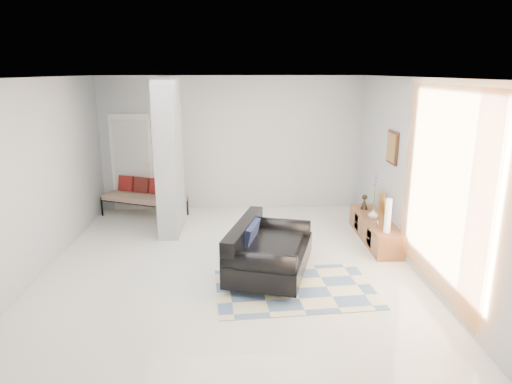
{
  "coord_description": "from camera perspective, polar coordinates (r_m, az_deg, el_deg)",
  "views": [
    {
      "loc": [
        0.16,
        -6.56,
        2.89
      ],
      "look_at": [
        0.42,
        0.6,
        0.98
      ],
      "focal_mm": 32.0,
      "sensor_mm": 36.0,
      "label": 1
    }
  ],
  "objects": [
    {
      "name": "floor",
      "position": [
        7.16,
        -3.25,
        -8.88
      ],
      "size": [
        6.0,
        6.0,
        0.0
      ],
      "primitive_type": "plane",
      "color": "white",
      "rests_on": "ground"
    },
    {
      "name": "ceiling",
      "position": [
        6.56,
        -3.62,
        14.12
      ],
      "size": [
        6.0,
        6.0,
        0.0
      ],
      "primitive_type": "plane",
      "rotation": [
        3.14,
        0.0,
        0.0
      ],
      "color": "white",
      "rests_on": "wall_back"
    },
    {
      "name": "wall_back",
      "position": [
        9.67,
        -3.06,
        6.04
      ],
      "size": [
        6.0,
        0.0,
        6.0
      ],
      "primitive_type": "plane",
      "rotation": [
        1.57,
        0.0,
        0.0
      ],
      "color": "silver",
      "rests_on": "ground"
    },
    {
      "name": "wall_front",
      "position": [
        3.86,
        -4.36,
        -7.8
      ],
      "size": [
        6.0,
        0.0,
        6.0
      ],
      "primitive_type": "plane",
      "rotation": [
        -1.57,
        0.0,
        0.0
      ],
      "color": "silver",
      "rests_on": "ground"
    },
    {
      "name": "wall_left",
      "position": [
        7.32,
        -25.48,
        1.73
      ],
      "size": [
        0.0,
        6.0,
        6.0
      ],
      "primitive_type": "plane",
      "rotation": [
        1.57,
        0.0,
        1.57
      ],
      "color": "silver",
      "rests_on": "ground"
    },
    {
      "name": "wall_right",
      "position": [
        7.2,
        19.02,
        2.17
      ],
      "size": [
        0.0,
        6.0,
        6.0
      ],
      "primitive_type": "plane",
      "rotation": [
        1.57,
        0.0,
        -1.57
      ],
      "color": "silver",
      "rests_on": "ground"
    },
    {
      "name": "partition_column",
      "position": [
        8.39,
        -10.76,
        4.43
      ],
      "size": [
        0.35,
        1.2,
        2.8
      ],
      "primitive_type": "cube",
      "color": "#A2A7A9",
      "rests_on": "floor"
    },
    {
      "name": "hallway_door",
      "position": [
        9.96,
        -15.23,
        3.57
      ],
      "size": [
        0.85,
        0.06,
        2.04
      ],
      "primitive_type": "cube",
      "color": "white",
      "rests_on": "floor"
    },
    {
      "name": "curtain",
      "position": [
        6.13,
        22.12,
        0.24
      ],
      "size": [
        0.0,
        2.55,
        2.55
      ],
      "primitive_type": "plane",
      "rotation": [
        1.57,
        0.0,
        1.57
      ],
      "color": "#FF9943",
      "rests_on": "wall_right"
    },
    {
      "name": "wall_art",
      "position": [
        7.98,
        16.7,
        5.36
      ],
      "size": [
        0.04,
        0.45,
        0.55
      ],
      "primitive_type": "cube",
      "color": "#371C0F",
      "rests_on": "wall_right"
    },
    {
      "name": "media_console",
      "position": [
        8.27,
        14.64,
        -4.52
      ],
      "size": [
        0.45,
        1.87,
        0.8
      ],
      "color": "brown",
      "rests_on": "floor"
    },
    {
      "name": "loveseat",
      "position": [
        6.68,
        1.28,
        -7.4
      ],
      "size": [
        1.42,
        1.92,
        0.76
      ],
      "rotation": [
        0.0,
        0.0,
        -0.27
      ],
      "color": "silver",
      "rests_on": "floor"
    },
    {
      "name": "daybed",
      "position": [
        9.62,
        -13.84,
        -0.4
      ],
      "size": [
        1.79,
        1.28,
        0.77
      ],
      "rotation": [
        0.0,
        0.0,
        -0.4
      ],
      "color": "black",
      "rests_on": "floor"
    },
    {
      "name": "area_rug",
      "position": [
        6.39,
        4.87,
        -11.95
      ],
      "size": [
        2.25,
        1.6,
        0.01
      ],
      "primitive_type": "cube",
      "rotation": [
        0.0,
        0.0,
        0.09
      ],
      "color": "beige",
      "rests_on": "floor"
    },
    {
      "name": "cylinder_lamp",
      "position": [
        7.51,
        16.17,
        -2.85
      ],
      "size": [
        0.1,
        0.1,
        0.55
      ],
      "primitive_type": "cylinder",
      "color": "white",
      "rests_on": "media_console"
    },
    {
      "name": "bronze_figurine",
      "position": [
        8.68,
        13.4,
        -1.21
      ],
      "size": [
        0.15,
        0.15,
        0.27
      ],
      "primitive_type": null,
      "rotation": [
        0.0,
        0.0,
        -0.13
      ],
      "color": "black",
      "rests_on": "media_console"
    },
    {
      "name": "vase",
      "position": [
        8.16,
        14.44,
        -2.7
      ],
      "size": [
        0.17,
        0.17,
        0.17
      ],
      "primitive_type": "imported",
      "rotation": [
        0.0,
        0.0,
        0.02
      ],
      "color": "silver",
      "rests_on": "media_console"
    }
  ]
}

